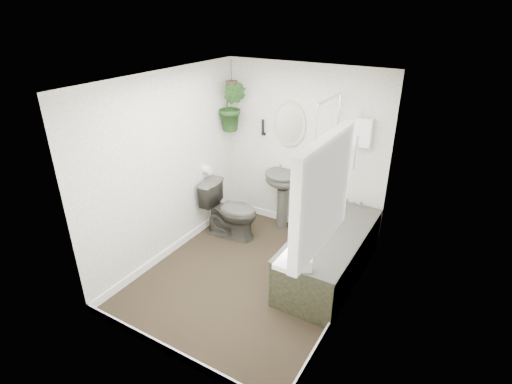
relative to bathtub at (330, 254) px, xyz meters
The scene contains 22 objects.
floor 0.99m from the bathtub, 147.99° to the right, with size 2.30×2.80×0.02m, color black.
ceiling 2.23m from the bathtub, 147.99° to the right, with size 2.30×2.80×0.02m, color white.
wall_back 1.49m from the bathtub, 131.32° to the left, with size 2.30×0.02×2.30m, color white.
wall_front 2.24m from the bathtub, 112.73° to the right, with size 2.30×0.02×2.30m, color white.
wall_left 2.20m from the bathtub, 165.69° to the right, with size 0.02×2.80×2.30m, color white.
wall_right 1.06m from the bathtub, 54.25° to the right, with size 0.02×2.80×2.30m, color white.
skirting 0.97m from the bathtub, 147.99° to the right, with size 2.30×2.80×0.10m, color white.
bathtub is the anchor object (origin of this frame).
bath_screen 1.15m from the bathtub, 123.96° to the left, with size 0.04×0.72×1.40m, color silver, non-canonical shape.
shower_box 1.51m from the bathtub, 90.00° to the left, with size 0.20×0.10×0.35m, color white.
oval_mirror 1.80m from the bathtub, 139.10° to the left, with size 0.46×0.03×0.62m, color #B8A592.
wall_sconce 1.99m from the bathtub, 148.52° to the left, with size 0.04×0.04×0.22m, color black.
toilet_roll_holder 2.01m from the bathtub, behind, with size 0.11×0.11×0.11m, color white.
window_recess 1.84m from the bathtub, 76.41° to the right, with size 0.08×1.00×0.90m, color white.
window_sill 1.54m from the bathtub, 79.61° to the right, with size 0.18×1.00×0.04m, color white.
window_blinds 1.83m from the bathtub, 78.46° to the right, with size 0.01×0.86×0.76m, color white.
toilet 1.52m from the bathtub, behind, with size 0.44×0.77×0.78m, color #3B3A34.
pedestal_sink 1.25m from the bathtub, 143.82° to the left, with size 0.50×0.43×0.85m, color #3B3A34, non-canonical shape.
sill_plant 1.41m from the bathtub, 79.30° to the right, with size 0.20×0.18×0.23m, color black.
hanging_plant 2.35m from the bathtub, 159.58° to the left, with size 0.38×0.30×0.68m, color black.
soap_bottle 0.88m from the bathtub, 86.40° to the right, with size 0.08×0.08×0.18m, color #322A28.
hanging_pot 2.53m from the bathtub, 159.58° to the left, with size 0.16×0.16×0.12m, color #473025.
Camera 1 is at (2.04, -3.31, 2.96)m, focal length 28.00 mm.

